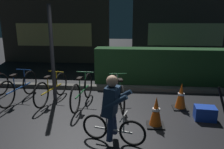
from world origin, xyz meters
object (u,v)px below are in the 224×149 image
object	(u,v)px
parked_bike_center_right	(82,91)
traffic_cone_near	(156,112)
parked_bike_left_mid	(19,88)
closed_umbrella	(224,107)
cyclist	(112,109)
parked_bike_right_mid	(119,92)
traffic_cone_far	(181,96)
blue_crate	(205,113)
parked_bike_center_left	(52,89)
street_post	(52,54)

from	to	relation	value
parked_bike_center_right	traffic_cone_near	world-z (taller)	parked_bike_center_right
parked_bike_left_mid	parked_bike_center_right	world-z (taller)	parked_bike_center_right
traffic_cone_near	closed_umbrella	bearing A→B (deg)	6.21
cyclist	parked_bike_left_mid	bearing A→B (deg)	159.81
parked_bike_center_right	parked_bike_right_mid	size ratio (longest dim) A/B	1.08
traffic_cone_far	closed_umbrella	xyz separation A→B (m)	(0.68, -0.82, 0.08)
parked_bike_right_mid	blue_crate	world-z (taller)	parked_bike_right_mid
parked_bike_center_left	parked_bike_center_right	bearing A→B (deg)	-90.59
traffic_cone_far	parked_bike_center_right	bearing A→B (deg)	179.01
parked_bike_center_right	cyclist	xyz separation A→B (m)	(0.93, -1.68, 0.26)
street_post	parked_bike_center_right	distance (m)	1.26
parked_bike_center_left	traffic_cone_near	distance (m)	2.89
parked_bike_center_left	traffic_cone_near	world-z (taller)	parked_bike_center_left
street_post	closed_umbrella	world-z (taller)	street_post
street_post	parked_bike_center_right	xyz separation A→B (m)	(0.84, -0.29, -0.90)
parked_bike_right_mid	blue_crate	size ratio (longest dim) A/B	3.71
parked_bike_center_left	parked_bike_center_right	size ratio (longest dim) A/B	0.93
street_post	traffic_cone_near	xyz separation A→B (m)	(2.61, -1.30, -0.95)
blue_crate	closed_umbrella	world-z (taller)	closed_umbrella
parked_bike_center_right	traffic_cone_near	bearing A→B (deg)	-114.92
traffic_cone_far	parked_bike_center_left	bearing A→B (deg)	176.37
parked_bike_right_mid	traffic_cone_far	xyz separation A→B (m)	(1.53, -0.14, -0.03)
parked_bike_center_left	traffic_cone_near	bearing A→B (deg)	-103.68
blue_crate	closed_umbrella	xyz separation A→B (m)	(0.27, -0.25, 0.25)
parked_bike_left_mid	parked_bike_right_mid	size ratio (longest dim) A/B	1.07
parked_bike_right_mid	traffic_cone_near	size ratio (longest dim) A/B	2.55
street_post	parked_bike_center_right	bearing A→B (deg)	-19.00
blue_crate	parked_bike_center_right	bearing A→B (deg)	168.03
traffic_cone_far	cyclist	xyz separation A→B (m)	(-1.54, -1.63, 0.31)
parked_bike_left_mid	traffic_cone_far	distance (m)	4.24
blue_crate	street_post	bearing A→B (deg)	166.39
parked_bike_left_mid	parked_bike_center_left	size ratio (longest dim) A/B	1.06
parked_bike_center_right	closed_umbrella	distance (m)	3.26
parked_bike_center_right	traffic_cone_near	distance (m)	2.04
parked_bike_center_left	parked_bike_left_mid	bearing A→B (deg)	103.40
parked_bike_right_mid	closed_umbrella	size ratio (longest dim) A/B	1.92
parked_bike_left_mid	parked_bike_center_right	distance (m)	1.77
traffic_cone_far	blue_crate	world-z (taller)	traffic_cone_far
parked_bike_right_mid	traffic_cone_far	distance (m)	1.53
parked_bike_right_mid	traffic_cone_near	world-z (taller)	parked_bike_right_mid
parked_bike_center_left	closed_umbrella	bearing A→B (deg)	-93.98
street_post	parked_bike_center_left	world-z (taller)	street_post
parked_bike_center_left	parked_bike_right_mid	bearing A→B (deg)	-81.95
street_post	closed_umbrella	bearing A→B (deg)	-16.09
cyclist	traffic_cone_far	bearing A→B (deg)	60.23
parked_bike_left_mid	blue_crate	size ratio (longest dim) A/B	3.96
parked_bike_center_right	traffic_cone_far	distance (m)	2.47
parked_bike_center_left	blue_crate	distance (m)	3.83
parked_bike_center_right	blue_crate	world-z (taller)	parked_bike_center_right
parked_bike_center_left	parked_bike_right_mid	world-z (taller)	same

